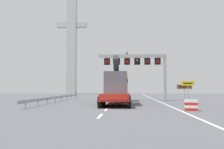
% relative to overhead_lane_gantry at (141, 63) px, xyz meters
% --- Properties ---
extents(ground, '(112.00, 112.00, 0.00)m').
position_rel_overhead_lane_gantry_xyz_m(ground, '(-3.92, -13.26, -5.44)').
color(ground, '#5B5B60').
extents(lane_markings, '(0.20, 46.16, 0.01)m').
position_rel_overhead_lane_gantry_xyz_m(lane_markings, '(-3.83, 2.53, -5.43)').
color(lane_markings, silver).
rests_on(lane_markings, ground).
extents(edge_line_right, '(0.20, 63.00, 0.01)m').
position_rel_overhead_lane_gantry_xyz_m(edge_line_right, '(2.28, -1.26, -5.43)').
color(edge_line_right, silver).
rests_on(edge_line_right, ground).
extents(overhead_lane_gantry, '(10.16, 0.90, 7.09)m').
position_rel_overhead_lane_gantry_xyz_m(overhead_lane_gantry, '(0.00, 0.00, 0.00)').
color(overhead_lane_gantry, '#9EA0A5').
rests_on(overhead_lane_gantry, ground).
extents(heavy_haul_truck_red, '(3.02, 14.06, 5.30)m').
position_rel_overhead_lane_gantry_xyz_m(heavy_haul_truck_red, '(-3.21, -5.75, -3.45)').
color(heavy_haul_truck_red, red).
rests_on(heavy_haul_truck_red, ground).
extents(exit_sign_yellow, '(1.41, 0.15, 2.60)m').
position_rel_overhead_lane_gantry_xyz_m(exit_sign_yellow, '(4.62, -8.44, -3.48)').
color(exit_sign_yellow, '#9EA0A5').
rests_on(exit_sign_yellow, ground).
extents(tourist_info_sign_brown, '(1.77, 0.15, 2.23)m').
position_rel_overhead_lane_gantry_xyz_m(tourist_info_sign_brown, '(4.71, -6.41, -3.70)').
color(tourist_info_sign_brown, '#9EA0A5').
rests_on(tourist_info_sign_brown, ground).
extents(crash_barrier_striped, '(1.06, 0.64, 0.90)m').
position_rel_overhead_lane_gantry_xyz_m(crash_barrier_striped, '(3.16, -15.13, -4.99)').
color(crash_barrier_striped, red).
rests_on(crash_barrier_striped, ground).
extents(guardrail_left, '(0.13, 24.30, 0.76)m').
position_rel_overhead_lane_gantry_xyz_m(guardrail_left, '(-11.33, -3.11, -4.88)').
color(guardrail_left, '#999EA3').
rests_on(guardrail_left, ground).
extents(bridge_pylon_distant, '(9.00, 2.00, 33.51)m').
position_rel_overhead_lane_gantry_xyz_m(bridge_pylon_distant, '(-18.63, 35.34, 11.71)').
color(bridge_pylon_distant, '#B7B7B2').
rests_on(bridge_pylon_distant, ground).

